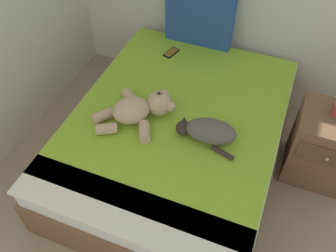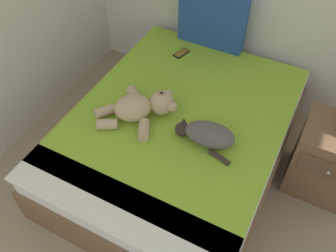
{
  "view_description": "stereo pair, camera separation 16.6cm",
  "coord_description": "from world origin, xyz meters",
  "px_view_note": "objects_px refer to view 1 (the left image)",
  "views": [
    {
      "loc": [
        1.92,
        1.38,
        2.37
      ],
      "look_at": [
        1.32,
        2.9,
        0.56
      ],
      "focal_mm": 37.87,
      "sensor_mm": 36.0,
      "label": 1
    },
    {
      "loc": [
        2.07,
        1.45,
        2.37
      ],
      "look_at": [
        1.32,
        2.9,
        0.56
      ],
      "focal_mm": 37.87,
      "sensor_mm": 36.0,
      "label": 2
    }
  ],
  "objects_px": {
    "teddy_bear": "(139,109)",
    "cat": "(208,131)",
    "cell_phone": "(171,53)",
    "bed": "(176,139)",
    "nightstand": "(324,147)",
    "patterned_cushion": "(200,17)"
  },
  "relations": [
    {
      "from": "teddy_bear",
      "to": "cat",
      "type": "bearing_deg",
      "value": -1.32
    },
    {
      "from": "cat",
      "to": "cell_phone",
      "type": "height_order",
      "value": "cat"
    },
    {
      "from": "bed",
      "to": "nightstand",
      "type": "relative_size",
      "value": 3.24
    },
    {
      "from": "patterned_cushion",
      "to": "bed",
      "type": "bearing_deg",
      "value": -80.88
    },
    {
      "from": "cat",
      "to": "nightstand",
      "type": "distance_m",
      "value": 0.96
    },
    {
      "from": "cell_phone",
      "to": "nightstand",
      "type": "distance_m",
      "value": 1.44
    },
    {
      "from": "teddy_bear",
      "to": "nightstand",
      "type": "bearing_deg",
      "value": 18.1
    },
    {
      "from": "bed",
      "to": "teddy_bear",
      "type": "relative_size",
      "value": 3.61
    },
    {
      "from": "cat",
      "to": "cell_phone",
      "type": "relative_size",
      "value": 2.68
    },
    {
      "from": "patterned_cushion",
      "to": "teddy_bear",
      "type": "xyz_separation_m",
      "value": [
        -0.09,
        -1.03,
        -0.17
      ]
    },
    {
      "from": "nightstand",
      "to": "cat",
      "type": "bearing_deg",
      "value": -151.28
    },
    {
      "from": "cat",
      "to": "teddy_bear",
      "type": "xyz_separation_m",
      "value": [
        -0.5,
        0.01,
        0.01
      ]
    },
    {
      "from": "cat",
      "to": "teddy_bear",
      "type": "relative_size",
      "value": 0.8
    },
    {
      "from": "teddy_bear",
      "to": "cell_phone",
      "type": "height_order",
      "value": "teddy_bear"
    },
    {
      "from": "cat",
      "to": "teddy_bear",
      "type": "bearing_deg",
      "value": 178.68
    },
    {
      "from": "bed",
      "to": "teddy_bear",
      "type": "xyz_separation_m",
      "value": [
        -0.24,
        -0.12,
        0.35
      ]
    },
    {
      "from": "bed",
      "to": "cat",
      "type": "xyz_separation_m",
      "value": [
        0.26,
        -0.13,
        0.34
      ]
    },
    {
      "from": "patterned_cushion",
      "to": "cat",
      "type": "bearing_deg",
      "value": -68.4
    },
    {
      "from": "bed",
      "to": "cell_phone",
      "type": "height_order",
      "value": "cell_phone"
    },
    {
      "from": "patterned_cushion",
      "to": "cell_phone",
      "type": "xyz_separation_m",
      "value": [
        -0.16,
        -0.24,
        -0.24
      ]
    },
    {
      "from": "patterned_cushion",
      "to": "nightstand",
      "type": "xyz_separation_m",
      "value": [
        1.21,
        -0.6,
        -0.48
      ]
    },
    {
      "from": "bed",
      "to": "cat",
      "type": "bearing_deg",
      "value": -25.69
    }
  ]
}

